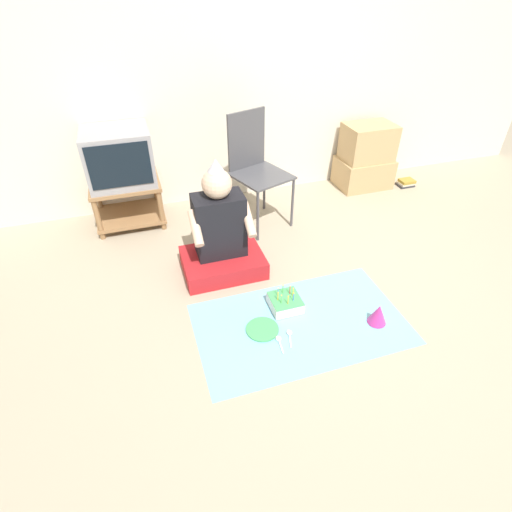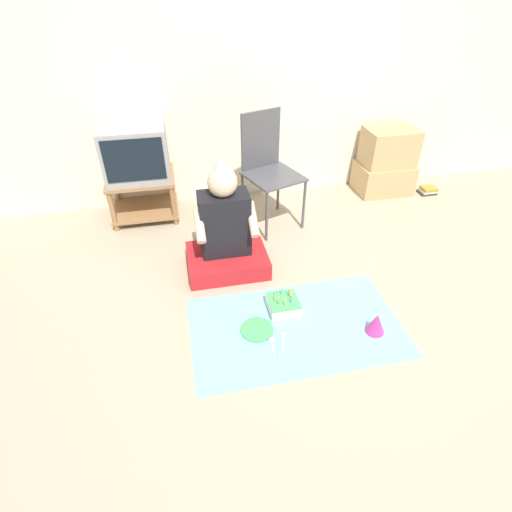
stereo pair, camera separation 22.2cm
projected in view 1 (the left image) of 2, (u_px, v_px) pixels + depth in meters
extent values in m
plane|color=tan|center=(349.00, 327.00, 2.62)|extent=(16.00, 16.00, 0.00)
cube|color=silver|center=(254.00, 56.00, 3.45)|extent=(6.40, 0.06, 2.55)
cube|color=#997047|center=(125.00, 183.00, 3.46)|extent=(0.59, 0.49, 0.03)
cube|color=#997047|center=(131.00, 215.00, 3.65)|extent=(0.59, 0.49, 0.02)
cylinder|color=#997047|center=(98.00, 218.00, 3.34)|extent=(0.04, 0.04, 0.40)
cylinder|color=#997047|center=(161.00, 209.00, 3.47)|extent=(0.04, 0.04, 0.40)
cylinder|color=#997047|center=(98.00, 196.00, 3.67)|extent=(0.04, 0.04, 0.40)
cylinder|color=#997047|center=(156.00, 188.00, 3.80)|extent=(0.04, 0.04, 0.40)
cube|color=#99999E|center=(119.00, 156.00, 3.32)|extent=(0.54, 0.47, 0.45)
cube|color=black|center=(120.00, 166.00, 3.13)|extent=(0.48, 0.01, 0.35)
cube|color=#4C4C51|center=(261.00, 176.00, 3.39)|extent=(0.55, 0.55, 0.02)
cube|color=#4C4C51|center=(246.00, 140.00, 3.37)|extent=(0.36, 0.14, 0.50)
cylinder|color=#4C4C51|center=(258.00, 216.00, 3.30)|extent=(0.02, 0.02, 0.47)
cylinder|color=#4C4C51|center=(292.00, 203.00, 3.49)|extent=(0.02, 0.02, 0.47)
cylinder|color=#4C4C51|center=(231.00, 198.00, 3.56)|extent=(0.02, 0.02, 0.47)
cylinder|color=#4C4C51|center=(264.00, 186.00, 3.75)|extent=(0.02, 0.02, 0.47)
cube|color=tan|center=(363.00, 172.00, 4.20)|extent=(0.54, 0.39, 0.30)
cube|color=tan|center=(368.00, 142.00, 4.01)|extent=(0.49, 0.35, 0.35)
cube|color=#333338|center=(405.00, 185.00, 4.27)|extent=(0.17, 0.12, 0.02)
cube|color=beige|center=(406.00, 183.00, 4.26)|extent=(0.16, 0.12, 0.02)
cube|color=#A88933|center=(407.00, 181.00, 4.25)|extent=(0.15, 0.12, 0.03)
cube|color=red|center=(223.00, 263.00, 3.07)|extent=(0.60, 0.45, 0.14)
cube|color=black|center=(219.00, 225.00, 2.92)|extent=(0.36, 0.22, 0.48)
sphere|color=beige|center=(217.00, 184.00, 2.72)|extent=(0.21, 0.21, 0.21)
cone|color=silver|center=(216.00, 165.00, 2.64)|extent=(0.12, 0.12, 0.09)
cylinder|color=beige|center=(196.00, 228.00, 2.74)|extent=(0.06, 0.25, 0.20)
cylinder|color=beige|center=(248.00, 219.00, 2.83)|extent=(0.06, 0.25, 0.20)
cube|color=#7FC6E0|center=(300.00, 323.00, 2.64)|extent=(1.37, 0.81, 0.01)
cube|color=white|center=(285.00, 303.00, 2.74)|extent=(0.21, 0.21, 0.08)
cube|color=#4CB266|center=(285.00, 299.00, 2.71)|extent=(0.20, 0.20, 0.01)
cylinder|color=yellow|center=(293.00, 293.00, 2.72)|extent=(0.01, 0.01, 0.07)
sphere|color=#FFCC4C|center=(293.00, 288.00, 2.69)|extent=(0.01, 0.01, 0.01)
cylinder|color=#EA4C4C|center=(290.00, 291.00, 2.73)|extent=(0.01, 0.01, 0.07)
sphere|color=#FFCC4C|center=(290.00, 286.00, 2.71)|extent=(0.01, 0.01, 0.01)
cylinder|color=#66C666|center=(283.00, 290.00, 2.74)|extent=(0.01, 0.01, 0.07)
sphere|color=#FFCC4C|center=(283.00, 285.00, 2.72)|extent=(0.01, 0.01, 0.01)
cylinder|color=#4C7FE5|center=(278.00, 293.00, 2.72)|extent=(0.01, 0.01, 0.07)
sphere|color=#FFCC4C|center=(278.00, 288.00, 2.69)|extent=(0.01, 0.01, 0.01)
cylinder|color=yellow|center=(278.00, 297.00, 2.68)|extent=(0.01, 0.01, 0.07)
sphere|color=#FFCC4C|center=(278.00, 293.00, 2.66)|extent=(0.01, 0.01, 0.01)
cylinder|color=#66C666|center=(281.00, 300.00, 2.66)|extent=(0.01, 0.01, 0.07)
sphere|color=#FFCC4C|center=(282.00, 295.00, 2.63)|extent=(0.01, 0.01, 0.01)
cylinder|color=yellow|center=(288.00, 301.00, 2.65)|extent=(0.01, 0.01, 0.07)
sphere|color=#FFCC4C|center=(288.00, 296.00, 2.63)|extent=(0.01, 0.01, 0.01)
cylinder|color=#4C7FE5|center=(293.00, 298.00, 2.68)|extent=(0.01, 0.01, 0.07)
sphere|color=#FFCC4C|center=(294.00, 293.00, 2.65)|extent=(0.01, 0.01, 0.01)
cone|color=#CC338C|center=(378.00, 314.00, 2.60)|extent=(0.12, 0.12, 0.14)
cylinder|color=#4CB266|center=(262.00, 329.00, 2.59)|extent=(0.21, 0.21, 0.01)
ellipsoid|color=white|center=(289.00, 332.00, 2.56)|extent=(0.04, 0.05, 0.01)
cube|color=white|center=(290.00, 341.00, 2.51)|extent=(0.04, 0.10, 0.01)
ellipsoid|color=white|center=(278.00, 338.00, 2.52)|extent=(0.04, 0.05, 0.01)
cube|color=white|center=(281.00, 347.00, 2.47)|extent=(0.02, 0.10, 0.01)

